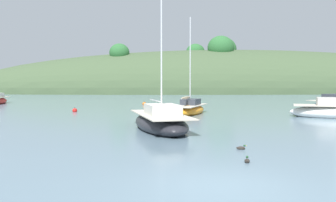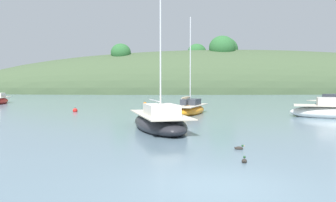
{
  "view_description": "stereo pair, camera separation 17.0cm",
  "coord_description": "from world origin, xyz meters",
  "px_view_note": "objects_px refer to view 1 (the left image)",
  "views": [
    {
      "loc": [
        -2.13,
        -9.14,
        2.74
      ],
      "look_at": [
        0.0,
        20.0,
        1.2
      ],
      "focal_mm": 37.81,
      "sensor_mm": 36.0,
      "label": 1
    },
    {
      "loc": [
        -1.96,
        -9.15,
        2.74
      ],
      "look_at": [
        0.0,
        20.0,
        1.2
      ],
      "focal_mm": 37.81,
      "sensor_mm": 36.0,
      "label": 2
    }
  ],
  "objects_px": {
    "duck_trailing": "(241,148)",
    "duck_lone_left": "(247,161)",
    "sailboat_red_portside": "(189,109)",
    "sailboat_cream_ketch": "(160,122)",
    "mooring_buoy_outer": "(144,104)",
    "mooring_buoy_inner": "(75,111)"
  },
  "relations": [
    {
      "from": "duck_lone_left",
      "to": "sailboat_red_portside",
      "type": "bearing_deg",
      "value": 88.45
    },
    {
      "from": "mooring_buoy_outer",
      "to": "duck_lone_left",
      "type": "height_order",
      "value": "mooring_buoy_outer"
    },
    {
      "from": "sailboat_red_portside",
      "to": "sailboat_cream_ketch",
      "type": "height_order",
      "value": "sailboat_cream_ketch"
    },
    {
      "from": "sailboat_cream_ketch",
      "to": "sailboat_red_portside",
      "type": "bearing_deg",
      "value": 73.27
    },
    {
      "from": "duck_trailing",
      "to": "sailboat_red_portside",
      "type": "bearing_deg",
      "value": 89.78
    },
    {
      "from": "mooring_buoy_outer",
      "to": "duck_trailing",
      "type": "bearing_deg",
      "value": -82.6
    },
    {
      "from": "mooring_buoy_inner",
      "to": "duck_lone_left",
      "type": "bearing_deg",
      "value": -65.42
    },
    {
      "from": "sailboat_cream_ketch",
      "to": "mooring_buoy_outer",
      "type": "relative_size",
      "value": 18.26
    },
    {
      "from": "sailboat_red_portside",
      "to": "duck_lone_left",
      "type": "relative_size",
      "value": 20.63
    },
    {
      "from": "mooring_buoy_inner",
      "to": "duck_trailing",
      "type": "height_order",
      "value": "mooring_buoy_inner"
    },
    {
      "from": "duck_trailing",
      "to": "duck_lone_left",
      "type": "height_order",
      "value": "same"
    },
    {
      "from": "duck_lone_left",
      "to": "mooring_buoy_inner",
      "type": "bearing_deg",
      "value": 114.58
    },
    {
      "from": "sailboat_cream_ketch",
      "to": "duck_trailing",
      "type": "distance_m",
      "value": 7.02
    },
    {
      "from": "sailboat_red_portside",
      "to": "mooring_buoy_inner",
      "type": "height_order",
      "value": "sailboat_red_portside"
    },
    {
      "from": "sailboat_cream_ketch",
      "to": "duck_lone_left",
      "type": "bearing_deg",
      "value": -73.61
    },
    {
      "from": "sailboat_cream_ketch",
      "to": "duck_lone_left",
      "type": "distance_m",
      "value": 9.03
    },
    {
      "from": "duck_lone_left",
      "to": "mooring_buoy_outer",
      "type": "bearing_deg",
      "value": 96.06
    },
    {
      "from": "sailboat_cream_ketch",
      "to": "mooring_buoy_outer",
      "type": "distance_m",
      "value": 22.83
    },
    {
      "from": "sailboat_red_portside",
      "to": "mooring_buoy_inner",
      "type": "bearing_deg",
      "value": 165.43
    },
    {
      "from": "sailboat_red_portside",
      "to": "duck_trailing",
      "type": "bearing_deg",
      "value": -90.22
    },
    {
      "from": "sailboat_red_portside",
      "to": "mooring_buoy_outer",
      "type": "relative_size",
      "value": 16.02
    },
    {
      "from": "sailboat_cream_ketch",
      "to": "duck_trailing",
      "type": "xyz_separation_m",
      "value": [
        2.99,
        -6.34,
        -0.39
      ]
    }
  ]
}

